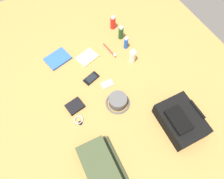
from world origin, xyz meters
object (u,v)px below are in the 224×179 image
object	(u,v)px
backpack	(181,120)
paperback_novel	(58,59)
toothpaste_tube	(133,56)
wallet	(75,106)
cell_phone	(91,78)
wristwatch	(79,120)
deodorant_spray	(126,43)
toothbrush	(110,51)
bucket_hat	(118,101)
toiletry_pouch	(100,166)
notepad	(87,57)
media_player	(107,84)
sunscreen_spray	(113,23)
shampoo_bottle	(121,33)

from	to	relation	value
backpack	paperback_novel	world-z (taller)	backpack
toothpaste_tube	wallet	distance (m)	0.56
backpack	cell_phone	bearing A→B (deg)	-149.01
cell_phone	paperback_novel	bearing A→B (deg)	-152.10
wallet	wristwatch	bearing A→B (deg)	-18.86
cell_phone	wallet	xyz separation A→B (m)	(0.15, -0.20, 0.01)
deodorant_spray	toothbrush	size ratio (longest dim) A/B	0.67
paperback_novel	wallet	xyz separation A→B (m)	(0.43, -0.05, 0.00)
bucket_hat	toothbrush	distance (m)	0.45
deodorant_spray	wristwatch	world-z (taller)	deodorant_spray
bucket_hat	wristwatch	world-z (taller)	bucket_hat
toothbrush	toiletry_pouch	bearing A→B (deg)	-32.66
paperback_novel	notepad	bearing A→B (deg)	64.45
toothbrush	wallet	distance (m)	0.54
toiletry_pouch	bucket_hat	world-z (taller)	toiletry_pouch
deodorant_spray	media_player	size ratio (longest dim) A/B	1.28
cell_phone	wristwatch	size ratio (longest dim) A/B	1.79
toiletry_pouch	media_player	distance (m)	0.57
backpack	toothbrush	bearing A→B (deg)	-171.64
sunscreen_spray	toothbrush	xyz separation A→B (m)	(0.21, -0.14, -0.05)
backpack	wristwatch	world-z (taller)	backpack
toothbrush	backpack	bearing A→B (deg)	8.36
sunscreen_spray	shampoo_bottle	world-z (taller)	shampoo_bottle
deodorant_spray	media_player	distance (m)	0.38
shampoo_bottle	toothpaste_tube	distance (m)	0.25
toiletry_pouch	bucket_hat	bearing A→B (deg)	136.25
shampoo_bottle	paperback_novel	size ratio (longest dim) A/B	0.59
deodorant_spray	wristwatch	size ratio (longest dim) A/B	1.56
wallet	notepad	world-z (taller)	wallet
toothpaste_tube	media_player	bearing A→B (deg)	-71.26
paperback_novel	deodorant_spray	bearing A→B (deg)	73.81
toiletry_pouch	toothpaste_tube	bearing A→B (deg)	134.91
media_player	wristwatch	bearing A→B (deg)	-62.60
shampoo_bottle	toothbrush	world-z (taller)	shampoo_bottle
media_player	wallet	xyz separation A→B (m)	(0.05, -0.28, 0.01)
toiletry_pouch	media_player	xyz separation A→B (m)	(-0.48, 0.30, -0.04)
backpack	shampoo_bottle	world-z (taller)	backpack
sunscreen_spray	media_player	size ratio (longest dim) A/B	1.37
toothpaste_tube	toiletry_pouch	bearing A→B (deg)	-45.09
toiletry_pouch	toothpaste_tube	world-z (taller)	toothpaste_tube
paperback_novel	toothbrush	world-z (taller)	toothbrush
backpack	notepad	world-z (taller)	backpack
toothpaste_tube	paperback_novel	xyz separation A→B (m)	(-0.29, -0.50, -0.05)
shampoo_bottle	deodorant_spray	size ratio (longest dim) A/B	1.09
toiletry_pouch	paperback_novel	world-z (taller)	toiletry_pouch
bucket_hat	notepad	world-z (taller)	bucket_hat
toothpaste_tube	paperback_novel	bearing A→B (deg)	-120.37
toiletry_pouch	bucket_hat	xyz separation A→B (m)	(-0.31, 0.30, -0.01)
deodorant_spray	cell_phone	xyz separation A→B (m)	(0.13, -0.37, -0.05)
deodorant_spray	toothpaste_tube	xyz separation A→B (m)	(0.14, -0.03, 0.01)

